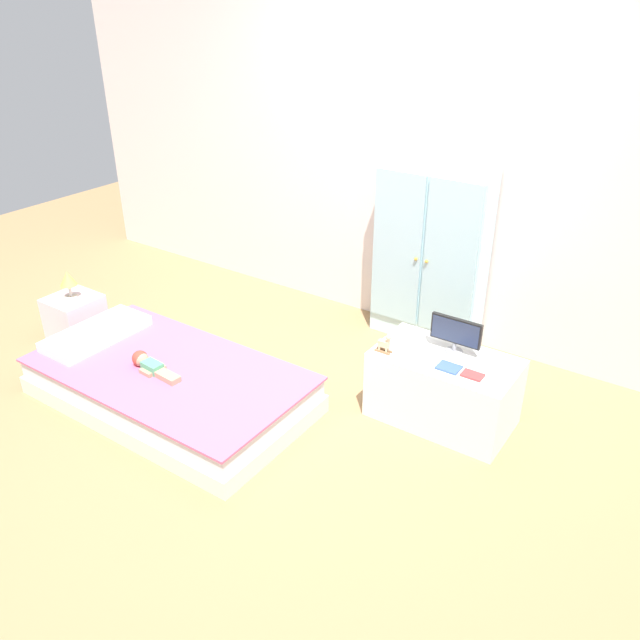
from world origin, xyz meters
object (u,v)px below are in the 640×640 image
at_px(tv_monitor, 456,333).
at_px(wardrobe, 430,254).
at_px(rocking_horse_toy, 385,344).
at_px(book_blue, 449,367).
at_px(tv_stand, 443,388).
at_px(table_lamp, 68,280).
at_px(bed, 170,385).
at_px(nightstand, 76,319).
at_px(book_red, 473,375).
at_px(doll, 148,364).

bearing_deg(tv_monitor, wardrobe, 125.35).
relative_size(rocking_horse_toy, book_blue, 0.95).
distance_m(tv_stand, book_blue, 0.25).
bearing_deg(table_lamp, rocking_horse_toy, 11.71).
xyz_separation_m(bed, tv_stand, (1.47, 0.79, 0.09)).
xyz_separation_m(bed, nightstand, (-1.13, 0.17, 0.05)).
distance_m(tv_monitor, rocking_horse_toy, 0.41).
bearing_deg(book_red, wardrobe, 127.73).
xyz_separation_m(doll, tv_stand, (1.56, 0.87, -0.07)).
bearing_deg(doll, bed, 38.81).
bearing_deg(tv_stand, doll, -150.92).
height_order(table_lamp, book_red, table_lamp).
height_order(bed, tv_stand, tv_stand).
bearing_deg(wardrobe, table_lamp, -144.39).
bearing_deg(nightstand, rocking_horse_toy, 11.71).
relative_size(bed, doll, 4.42).
bearing_deg(bed, book_blue, 24.21).
relative_size(bed, book_red, 14.77).
distance_m(bed, book_blue, 1.70).
xyz_separation_m(nightstand, book_red, (2.80, 0.52, 0.26)).
bearing_deg(book_red, rocking_horse_toy, -174.72).
distance_m(wardrobe, rocking_horse_toy, 1.04).
bearing_deg(bed, book_red, 22.39).
height_order(doll, book_red, book_red).
bearing_deg(tv_stand, rocking_horse_toy, -154.40).
bearing_deg(wardrobe, book_red, -52.27).
bearing_deg(tv_monitor, doll, -148.87).
bearing_deg(bed, rocking_horse_toy, 29.13).
distance_m(rocking_horse_toy, book_red, 0.53).
distance_m(doll, rocking_horse_toy, 1.44).
bearing_deg(wardrobe, bed, -119.46).
distance_m(bed, nightstand, 1.15).
height_order(wardrobe, rocking_horse_toy, wardrobe).
relative_size(nightstand, table_lamp, 1.76).
xyz_separation_m(tv_stand, tv_monitor, (0.01, 0.08, 0.34)).
bearing_deg(rocking_horse_toy, table_lamp, -168.29).
height_order(bed, nightstand, nightstand).
bearing_deg(nightstand, tv_stand, 13.54).
bearing_deg(doll, book_red, 23.40).
relative_size(nightstand, rocking_horse_toy, 2.90).
distance_m(bed, table_lamp, 1.20).
relative_size(doll, nightstand, 1.12).
distance_m(tv_stand, tv_monitor, 0.35).
height_order(book_blue, book_red, same).
relative_size(bed, tv_monitor, 5.70).
height_order(doll, wardrobe, wardrobe).
bearing_deg(table_lamp, wardrobe, 35.61).
relative_size(nightstand, tv_monitor, 1.15).
xyz_separation_m(book_blue, book_red, (0.14, 0.00, 0.00)).
relative_size(table_lamp, book_blue, 1.56).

